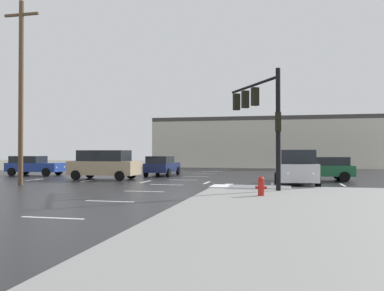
{
  "coord_description": "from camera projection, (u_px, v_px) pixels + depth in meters",
  "views": [
    {
      "loc": [
        6.49,
        -24.54,
        1.95
      ],
      "look_at": [
        -1.07,
        9.69,
        2.49
      ],
      "focal_mm": 37.56,
      "sensor_mm": 36.0,
      "label": 1
    }
  ],
  "objects": [
    {
      "name": "strip_building_background",
      "position": [
        265.0,
        143.0,
        51.5
      ],
      "size": [
        27.85,
        8.0,
        6.22
      ],
      "color": "beige",
      "rests_on": "ground_plane"
    },
    {
      "name": "suv_tan",
      "position": [
        104.0,
        164.0,
        27.94
      ],
      "size": [
        4.9,
        2.34,
        2.03
      ],
      "rotation": [
        0.0,
        0.0,
        3.1
      ],
      "color": "tan",
      "rests_on": "road_asphalt"
    },
    {
      "name": "suv_silver",
      "position": [
        296.0,
        167.0,
        22.77
      ],
      "size": [
        2.42,
        4.93,
        2.03
      ],
      "rotation": [
        0.0,
        0.0,
        -1.51
      ],
      "color": "#B7BABF",
      "rests_on": "road_asphalt"
    },
    {
      "name": "sedan_green",
      "position": [
        320.0,
        168.0,
        26.61
      ],
      "size": [
        4.64,
        2.28,
        1.58
      ],
      "rotation": [
        0.0,
        0.0,
        3.21
      ],
      "color": "#195933",
      "rests_on": "road_asphalt"
    },
    {
      "name": "lane_markings",
      "position": [
        189.0,
        184.0,
        23.72
      ],
      "size": [
        36.15,
        36.15,
        0.01
      ],
      "color": "silver",
      "rests_on": "road_asphalt"
    },
    {
      "name": "snow_strip_curbside",
      "position": [
        251.0,
        187.0,
        20.34
      ],
      "size": [
        4.0,
        1.6,
        0.06
      ],
      "primitive_type": "cube",
      "color": "white",
      "rests_on": "sidewalk_corner"
    },
    {
      "name": "sedan_blue",
      "position": [
        34.0,
        165.0,
        32.55
      ],
      "size": [
        4.54,
        2.03,
        1.58
      ],
      "rotation": [
        0.0,
        0.0,
        -0.0
      ],
      "color": "navy",
      "rests_on": "road_asphalt"
    },
    {
      "name": "utility_pole_mid",
      "position": [
        21.0,
        89.0,
        23.44
      ],
      "size": [
        2.2,
        0.28,
        10.79
      ],
      "color": "brown",
      "rests_on": "ground_plane"
    },
    {
      "name": "road_asphalt",
      "position": [
        176.0,
        182.0,
        25.33
      ],
      "size": [
        44.0,
        44.0,
        0.02
      ],
      "primitive_type": "cube",
      "color": "#232326",
      "rests_on": "ground_plane"
    },
    {
      "name": "ground_plane",
      "position": [
        176.0,
        183.0,
        25.33
      ],
      "size": [
        120.0,
        120.0,
        0.0
      ],
      "primitive_type": "plane",
      "color": "slate"
    },
    {
      "name": "fire_hydrant",
      "position": [
        261.0,
        186.0,
        16.52
      ],
      "size": [
        0.48,
        0.26,
        0.79
      ],
      "color": "red",
      "rests_on": "sidewalk_corner"
    },
    {
      "name": "traffic_signal_mast",
      "position": [
        260.0,
        109.0,
        20.4
      ],
      "size": [
        2.85,
        4.76,
        5.72
      ],
      "rotation": [
        0.0,
        0.0,
        2.1
      ],
      "color": "black",
      "rests_on": "sidewalk_corner"
    },
    {
      "name": "sedan_navy",
      "position": [
        162.0,
        165.0,
        32.09
      ],
      "size": [
        2.03,
        4.55,
        1.58
      ],
      "rotation": [
        0.0,
        0.0,
        1.57
      ],
      "color": "#141E47",
      "rests_on": "road_asphalt"
    }
  ]
}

